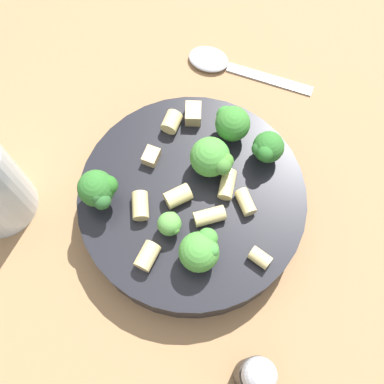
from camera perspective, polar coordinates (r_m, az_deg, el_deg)
ground_plane at (r=0.51m, az=0.00°, el=-2.05°), size 2.00×2.00×0.00m
pasta_bowl at (r=0.49m, az=0.00°, el=-1.15°), size 0.23×0.23×0.04m
broccoli_floret_0 at (r=0.43m, az=0.97°, el=-6.94°), size 0.04×0.04×0.04m
broccoli_floret_1 at (r=0.48m, az=4.69°, el=8.17°), size 0.04×0.04×0.04m
broccoli_floret_2 at (r=0.46m, az=-11.07°, el=0.29°), size 0.04×0.04×0.04m
broccoli_floret_3 at (r=0.48m, az=8.89°, el=5.16°), size 0.03×0.03×0.04m
broccoli_floret_4 at (r=0.47m, az=2.37°, el=4.05°), size 0.04×0.04×0.04m
broccoli_floret_5 at (r=0.45m, az=-2.64°, el=-3.81°), size 0.02×0.02×0.03m
rigatoni_0 at (r=0.47m, az=-1.80°, el=-0.01°), size 0.03×0.02×0.02m
rigatoni_1 at (r=0.47m, az=4.10°, el=1.25°), size 0.03×0.03×0.01m
rigatoni_2 at (r=0.46m, az=2.10°, el=-2.87°), size 0.03×0.02×0.01m
rigatoni_3 at (r=0.45m, az=-5.31°, el=-7.56°), size 0.03×0.03×0.02m
rigatoni_4 at (r=0.45m, az=8.06°, el=-7.72°), size 0.02×0.02×0.01m
rigatoni_5 at (r=0.46m, az=-6.03°, el=-2.12°), size 0.02×0.03×0.02m
rigatoni_6 at (r=0.50m, az=-2.88°, el=8.20°), size 0.03×0.03×0.02m
rigatoni_7 at (r=0.47m, az=6.36°, el=-1.18°), size 0.02×0.03×0.01m
chicken_chunk_0 at (r=0.51m, az=0.15°, el=9.28°), size 0.02×0.03×0.02m
chicken_chunk_1 at (r=0.49m, az=-4.85°, el=4.25°), size 0.02×0.02×0.01m
pepper_shaker at (r=0.45m, az=7.48°, el=-20.75°), size 0.03×0.03×0.09m
spoon at (r=0.60m, az=3.85°, el=14.87°), size 0.14×0.11×0.01m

